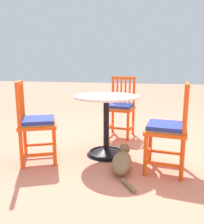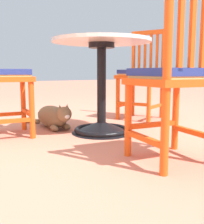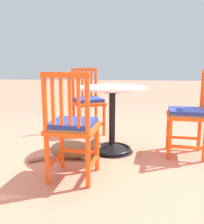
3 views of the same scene
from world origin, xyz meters
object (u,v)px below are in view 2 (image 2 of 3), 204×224
cafe_table (102,97)px  orange_chair_tucked_in (0,77)px  orange_chair_facing_out (175,79)px  tabby_cat (54,117)px  orange_chair_at_corner (142,75)px

cafe_table → orange_chair_tucked_in: size_ratio=0.83×
orange_chair_facing_out → tabby_cat: 1.26m
cafe_table → orange_chair_at_corner: (0.38, -0.71, 0.16)m
cafe_table → orange_chair_at_corner: orange_chair_at_corner is taller
orange_chair_at_corner → orange_chair_tucked_in: bearing=93.8°
cafe_table → orange_chair_facing_out: bearing=177.5°
orange_chair_at_corner → tabby_cat: (-0.01, 0.97, -0.35)m
orange_chair_tucked_in → orange_chair_facing_out: bearing=-148.8°
orange_chair_at_corner → orange_chair_facing_out: bearing=148.0°
orange_chair_at_corner → orange_chair_facing_out: size_ratio=1.00×
orange_chair_at_corner → orange_chair_facing_out: 1.41m
cafe_table → orange_chair_at_corner: 0.83m
orange_chair_facing_out → tabby_cat: (1.18, 0.23, -0.35)m
cafe_table → orange_chair_facing_out: orange_chair_facing_out is taller
orange_chair_at_corner → tabby_cat: size_ratio=1.27×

